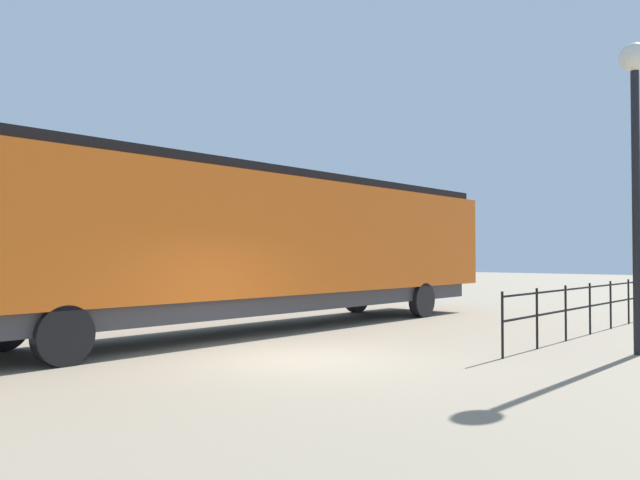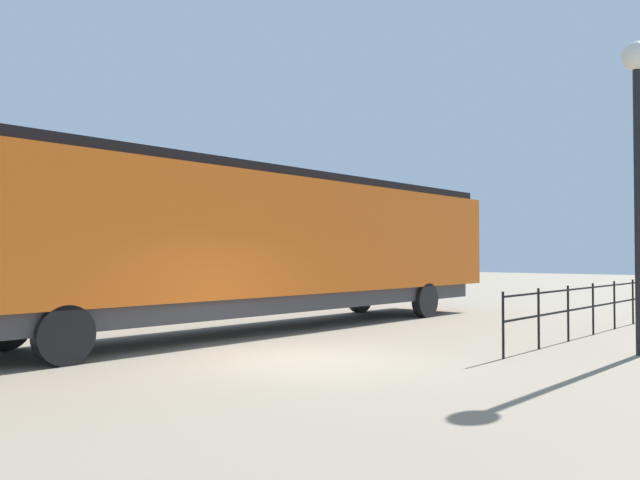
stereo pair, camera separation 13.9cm
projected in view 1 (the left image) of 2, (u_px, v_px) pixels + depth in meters
The scene contains 4 objects.
ground_plane at pixel (304, 360), 11.98m from camera, with size 120.00×120.00×0.00m, color gray.
locomotive at pixel (271, 241), 17.10m from camera, with size 2.98×18.65×4.22m.
lamp_post at pixel (635, 123), 12.73m from camera, with size 0.58×0.58×6.30m.
platform_fence at pixel (601, 300), 16.49m from camera, with size 0.05×11.64×1.29m.
Camera 1 is at (8.19, -8.83, 1.99)m, focal length 35.39 mm.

